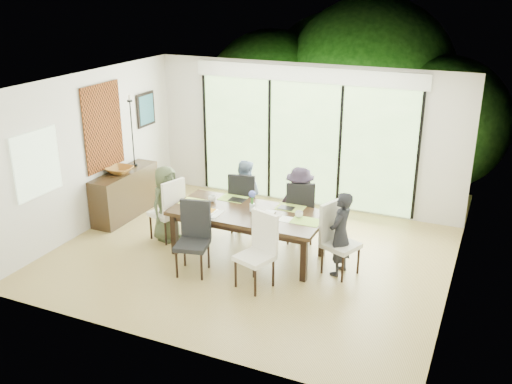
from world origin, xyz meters
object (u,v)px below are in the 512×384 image
at_px(person_left_end, 167,203).
at_px(laptop, 197,205).
at_px(cup_b, 254,212).
at_px(chair_far_left, 245,201).
at_px(vase, 252,207).
at_px(bowl, 120,170).
at_px(chair_left_end, 166,208).
at_px(cup_c, 299,214).
at_px(person_far_right, 300,205).
at_px(chair_near_left, 192,240).
at_px(person_far_left, 244,196).
at_px(table_top, 248,213).
at_px(chair_far_right, 300,210).
at_px(chair_near_right, 254,252).
at_px(cup_a, 212,199).
at_px(chair_right_end, 341,240).
at_px(person_right_end, 340,234).
at_px(sideboard, 125,194).

distance_m(person_left_end, laptop, 0.65).
bearing_deg(cup_b, chair_far_left, 122.28).
height_order(vase, bowl, bowl).
bearing_deg(chair_left_end, cup_c, 109.73).
bearing_deg(person_far_right, chair_near_left, 66.27).
height_order(person_far_left, cup_b, person_far_left).
bearing_deg(chair_near_left, table_top, 47.48).
relative_size(chair_far_right, chair_near_left, 1.00).
relative_size(chair_near_left, chair_near_right, 1.00).
xyz_separation_m(chair_far_right, laptop, (-1.40, -0.95, 0.21)).
height_order(chair_far_left, cup_a, chair_far_left).
bearing_deg(cup_a, chair_right_end, -3.90).
bearing_deg(table_top, chair_near_right, -60.11).
relative_size(chair_left_end, chair_far_left, 1.00).
bearing_deg(person_right_end, person_left_end, -79.95).
bearing_deg(chair_far_left, person_far_right, 167.53).
bearing_deg(laptop, person_left_end, 157.06).
xyz_separation_m(chair_right_end, cup_c, (-0.70, 0.10, 0.25)).
distance_m(chair_far_left, cup_c, 1.48).
distance_m(table_top, chair_far_left, 0.98).
bearing_deg(cup_b, cup_c, 17.10).
bearing_deg(sideboard, chair_right_end, -7.24).
distance_m(vase, bowl, 2.79).
height_order(person_far_right, laptop, person_far_right).
height_order(chair_right_end, cup_b, chair_right_end).
height_order(person_left_end, person_far_left, same).
relative_size(chair_right_end, bowl, 2.39).
distance_m(chair_far_right, person_far_left, 1.00).
bearing_deg(sideboard, chair_near_right, -23.62).
relative_size(chair_near_right, person_far_left, 0.85).
bearing_deg(person_far_right, chair_near_right, 96.29).
bearing_deg(chair_left_end, person_far_right, 129.28).
bearing_deg(cup_b, person_far_left, 122.83).
distance_m(chair_near_right, vase, 1.06).
bearing_deg(chair_left_end, chair_right_end, 107.24).
bearing_deg(chair_left_end, bowl, -92.49).
distance_m(chair_far_right, cup_b, 1.06).
xyz_separation_m(chair_right_end, person_far_left, (-1.95, 0.83, 0.09)).
height_order(chair_right_end, chair_far_right, same).
height_order(person_right_end, bowl, person_right_end).
relative_size(person_right_end, bowl, 2.81).
bearing_deg(chair_far_right, person_far_right, 69.38).
xyz_separation_m(chair_near_left, cup_b, (0.65, 0.77, 0.24)).
distance_m(person_left_end, bowl, 1.34).
bearing_deg(sideboard, cup_b, -12.51).
bearing_deg(person_far_left, cup_b, 117.78).
xyz_separation_m(laptop, sideboard, (-1.86, 0.64, -0.33)).
bearing_deg(laptop, chair_near_right, -43.62).
bearing_deg(person_left_end, chair_near_left, -119.31).
bearing_deg(cup_c, bowl, 174.55).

